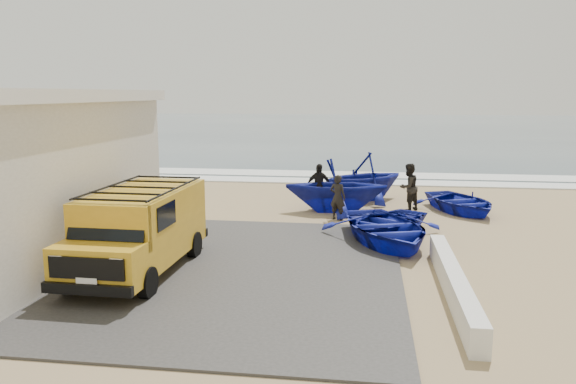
{
  "coord_description": "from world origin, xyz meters",
  "views": [
    {
      "loc": [
        3.14,
        -14.68,
        4.21
      ],
      "look_at": [
        0.74,
        2.22,
        1.2
      ],
      "focal_mm": 35.0,
      "sensor_mm": 36.0,
      "label": 1
    }
  ],
  "objects": [
    {
      "name": "ground",
      "position": [
        0.0,
        0.0,
        0.0
      ],
      "size": [
        160.0,
        160.0,
        0.0
      ],
      "primitive_type": "plane",
      "color": "tan"
    },
    {
      "name": "surf_wash",
      "position": [
        0.0,
        14.5,
        0.02
      ],
      "size": [
        180.0,
        2.2,
        0.04
      ],
      "primitive_type": "cube",
      "color": "white",
      "rests_on": "ground"
    },
    {
      "name": "slab",
      "position": [
        -2.0,
        -2.0,
        0.03
      ],
      "size": [
        12.0,
        10.0,
        0.05
      ],
      "primitive_type": "cube",
      "color": "#413E3C",
      "rests_on": "ground"
    },
    {
      "name": "boat_far_left",
      "position": [
        3.02,
        7.48,
        0.96
      ],
      "size": [
        4.8,
        4.73,
        1.92
      ],
      "primitive_type": "imported",
      "rotation": [
        0.0,
        0.0,
        -0.89
      ],
      "color": "#14209F",
      "rests_on": "ground"
    },
    {
      "name": "fisherman_back",
      "position": [
        1.38,
        5.77,
        0.83
      ],
      "size": [
        1.05,
        0.73,
        1.65
      ],
      "primitive_type": "imported",
      "rotation": [
        0.0,
        0.0,
        0.38
      ],
      "color": "black",
      "rests_on": "ground"
    },
    {
      "name": "boat_mid_right",
      "position": [
        6.49,
        5.72,
        0.37
      ],
      "size": [
        3.74,
        4.3,
        0.74
      ],
      "primitive_type": "imported",
      "rotation": [
        0.0,
        0.0,
        0.39
      ],
      "color": "#14209F",
      "rests_on": "ground"
    },
    {
      "name": "boat_near_left",
      "position": [
        3.69,
        1.01,
        0.44
      ],
      "size": [
        4.21,
        4.99,
        0.88
      ],
      "primitive_type": "imported",
      "rotation": [
        0.0,
        0.0,
        0.31
      ],
      "color": "#14209F",
      "rests_on": "ground"
    },
    {
      "name": "boat_near_right",
      "position": [
        3.77,
        2.15,
        0.36
      ],
      "size": [
        3.88,
        4.21,
        0.71
      ],
      "primitive_type": "imported",
      "rotation": [
        0.0,
        0.0,
        -0.55
      ],
      "color": "#14209F",
      "rests_on": "ground"
    },
    {
      "name": "fisherman_front",
      "position": [
        2.19,
        3.88,
        0.77
      ],
      "size": [
        0.65,
        0.55,
        1.53
      ],
      "primitive_type": "imported",
      "rotation": [
        0.0,
        0.0,
        2.76
      ],
      "color": "black",
      "rests_on": "ground"
    },
    {
      "name": "boat_mid_left",
      "position": [
        2.06,
        5.19,
        0.95
      ],
      "size": [
        3.86,
        3.4,
        1.9
      ],
      "primitive_type": "imported",
      "rotation": [
        0.0,
        0.0,
        1.65
      ],
      "color": "#14209F",
      "rests_on": "ground"
    },
    {
      "name": "surf_line",
      "position": [
        0.0,
        12.0,
        0.03
      ],
      "size": [
        180.0,
        1.6,
        0.06
      ],
      "primitive_type": "cube",
      "color": "white",
      "rests_on": "ground"
    },
    {
      "name": "parapet",
      "position": [
        5.0,
        -3.0,
        0.28
      ],
      "size": [
        0.35,
        6.0,
        0.55
      ],
      "primitive_type": "cube",
      "color": "silver",
      "rests_on": "ground"
    },
    {
      "name": "ocean",
      "position": [
        0.0,
        56.0,
        0.0
      ],
      "size": [
        180.0,
        88.0,
        0.01
      ],
      "primitive_type": "cube",
      "color": "#385166",
      "rests_on": "ground"
    },
    {
      "name": "van",
      "position": [
        -2.14,
        -2.42,
        1.1
      ],
      "size": [
        2.01,
        4.8,
        2.04
      ],
      "rotation": [
        0.0,
        0.0,
        -0.02
      ],
      "color": "gold",
      "rests_on": "ground"
    },
    {
      "name": "fisherman_middle",
      "position": [
        4.64,
        5.74,
        0.86
      ],
      "size": [
        1.05,
        1.05,
        1.72
      ],
      "primitive_type": "imported",
      "rotation": [
        0.0,
        0.0,
        -2.34
      ],
      "color": "black",
      "rests_on": "ground"
    }
  ]
}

